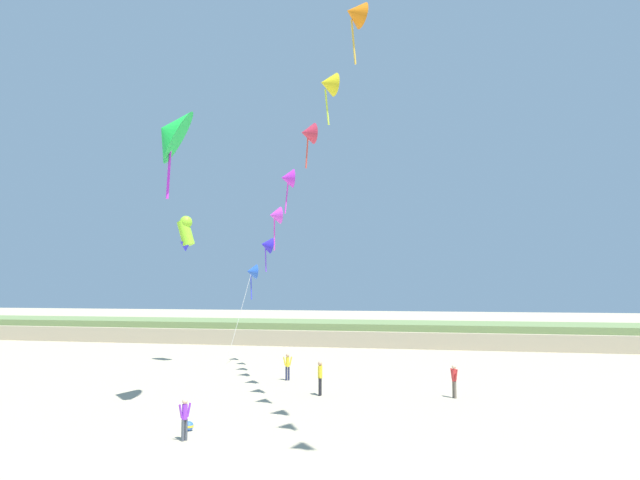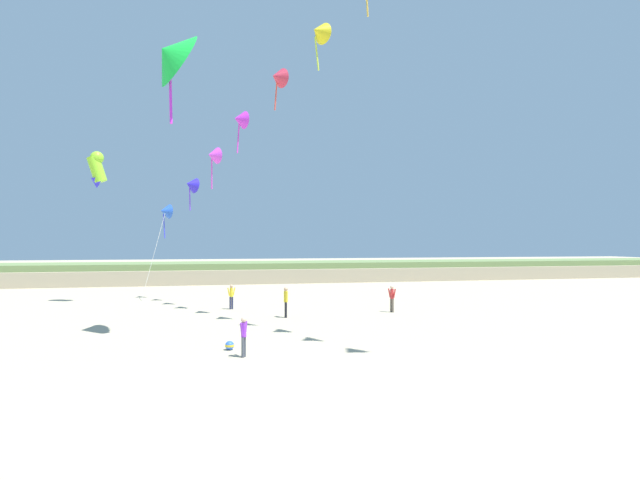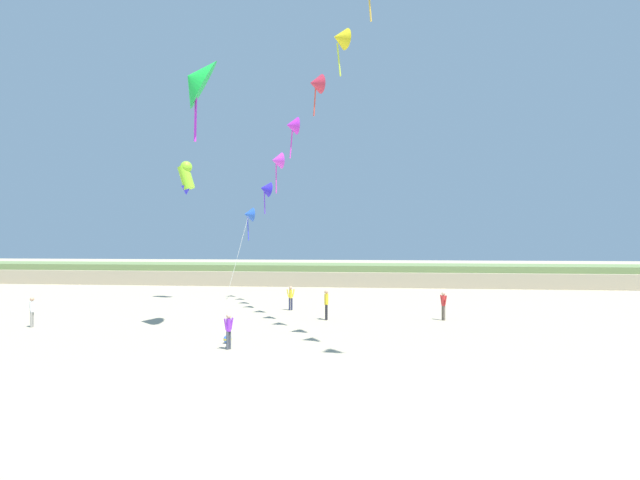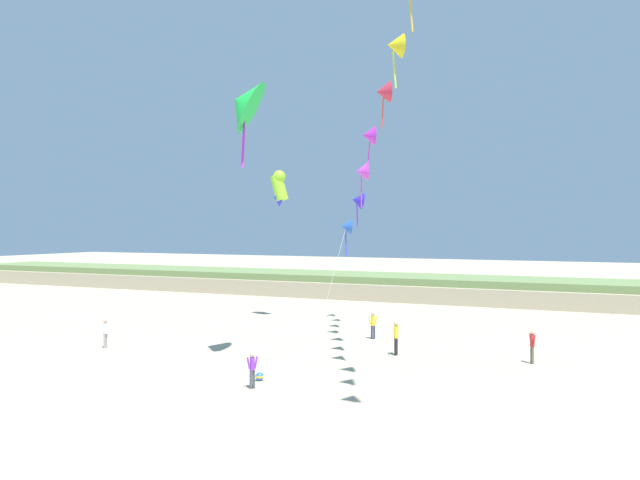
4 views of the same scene
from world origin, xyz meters
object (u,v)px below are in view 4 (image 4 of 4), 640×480
(person_near_left, at_px, (105,331))
(large_kite_low_lead, at_px, (243,104))
(person_near_right, at_px, (396,336))
(beach_ball, at_px, (260,376))
(person_far_right, at_px, (373,324))
(person_far_left, at_px, (252,368))
(large_kite_mid_trail, at_px, (279,187))
(person_mid_center, at_px, (532,344))

(person_near_left, height_order, large_kite_low_lead, large_kite_low_lead)
(person_near_right, bearing_deg, beach_ball, -113.29)
(person_far_right, bearing_deg, beach_ball, -92.62)
(person_near_right, relative_size, person_far_right, 1.10)
(person_near_left, height_order, person_far_left, person_near_left)
(person_far_left, xyz_separation_m, person_far_right, (0.09, 13.69, 0.05))
(person_near_right, distance_m, large_kite_mid_trail, 17.50)
(person_mid_center, relative_size, beach_ball, 4.58)
(person_far_left, bearing_deg, person_near_right, 72.39)
(person_far_left, height_order, person_far_right, person_far_right)
(person_far_left, xyz_separation_m, beach_ball, (-0.47, 1.38, -0.69))
(person_far_right, distance_m, beach_ball, 12.35)
(person_near_right, xyz_separation_m, person_mid_center, (6.70, 0.75, -0.05))
(person_near_left, relative_size, person_mid_center, 0.96)
(person_near_left, height_order, large_kite_mid_trail, large_kite_mid_trail)
(person_far_left, bearing_deg, large_kite_mid_trail, 115.65)
(person_near_left, xyz_separation_m, person_near_right, (15.08, 4.85, 0.09))
(person_near_right, distance_m, person_far_left, 9.88)
(person_mid_center, xyz_separation_m, person_far_left, (-9.68, -10.17, -0.09))
(person_far_left, relative_size, large_kite_mid_trail, 0.58)
(person_far_right, relative_size, beach_ball, 4.38)
(person_mid_center, height_order, large_kite_low_lead, large_kite_low_lead)
(person_near_right, distance_m, person_mid_center, 6.74)
(person_near_left, relative_size, large_kite_low_lead, 0.35)
(person_near_right, height_order, large_kite_mid_trail, large_kite_mid_trail)
(person_near_right, bearing_deg, person_mid_center, 6.43)
(person_near_left, distance_m, beach_ball, 12.07)
(beach_ball, bearing_deg, person_mid_center, 40.88)
(person_mid_center, bearing_deg, person_far_left, -133.59)
(person_near_right, height_order, person_far_left, person_near_right)
(person_near_left, relative_size, person_near_right, 0.91)
(large_kite_mid_trail, height_order, beach_ball, large_kite_mid_trail)
(person_far_right, xyz_separation_m, large_kite_mid_trail, (-9.14, 5.15, 8.62))
(large_kite_low_lead, height_order, beach_ball, large_kite_low_lead)
(person_far_left, distance_m, person_far_right, 13.70)
(person_near_right, distance_m, person_far_right, 5.17)
(person_near_left, bearing_deg, large_kite_low_lead, -2.72)
(person_mid_center, distance_m, large_kite_low_lead, 18.20)
(person_near_right, height_order, person_far_right, person_near_right)
(large_kite_low_lead, xyz_separation_m, beach_ball, (2.48, -2.75, -12.41))
(person_mid_center, relative_size, large_kite_low_lead, 0.37)
(person_near_right, bearing_deg, person_far_left, -107.61)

